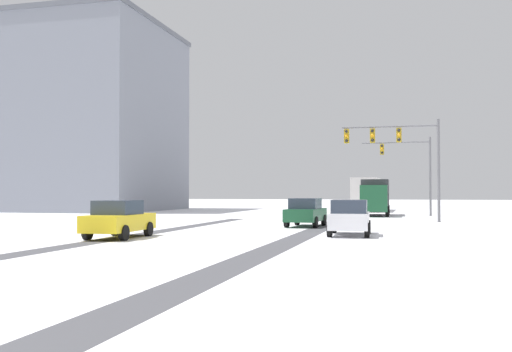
# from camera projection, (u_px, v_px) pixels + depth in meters

# --- Properties ---
(wheel_track_left_lane) EXTENTS (1.11, 39.04, 0.01)m
(wheel_track_left_lane) POSITION_uv_depth(u_px,v_px,m) (108.00, 240.00, 24.08)
(wheel_track_left_lane) COLOR #4C4C51
(wheel_track_left_lane) RESTS_ON ground
(wheel_track_right_lane) EXTENTS (1.20, 39.04, 0.01)m
(wheel_track_right_lane) POSITION_uv_depth(u_px,v_px,m) (284.00, 244.00, 22.24)
(wheel_track_right_lane) COLOR #4C4C51
(wheel_track_right_lane) RESTS_ON ground
(traffic_signal_near_right) EXTENTS (6.01, 0.44, 6.50)m
(traffic_signal_near_right) POSITION_uv_depth(u_px,v_px,m) (399.00, 147.00, 36.54)
(traffic_signal_near_right) COLOR slate
(traffic_signal_near_right) RESTS_ON ground
(traffic_signal_far_right) EXTENTS (5.60, 0.38, 6.50)m
(traffic_signal_far_right) POSITION_uv_depth(u_px,v_px,m) (411.00, 163.00, 48.01)
(traffic_signal_far_right) COLOR slate
(traffic_signal_far_right) RESTS_ON ground
(car_dark_green_lead) EXTENTS (1.99, 4.18, 1.62)m
(car_dark_green_lead) POSITION_uv_depth(u_px,v_px,m) (306.00, 212.00, 33.42)
(car_dark_green_lead) COLOR #194C2D
(car_dark_green_lead) RESTS_ON ground
(car_white_second) EXTENTS (1.96, 4.16, 1.62)m
(car_white_second) POSITION_uv_depth(u_px,v_px,m) (350.00, 217.00, 26.62)
(car_white_second) COLOR silver
(car_white_second) RESTS_ON ground
(car_yellow_cab_third) EXTENTS (1.95, 4.16, 1.62)m
(car_yellow_cab_third) POSITION_uv_depth(u_px,v_px,m) (119.00, 219.00, 25.00)
(car_yellow_cab_third) COLOR yellow
(car_yellow_cab_third) RESTS_ON ground
(bus_oncoming) EXTENTS (2.82, 11.04, 3.38)m
(bus_oncoming) POSITION_uv_depth(u_px,v_px,m) (368.00, 192.00, 60.94)
(bus_oncoming) COLOR silver
(bus_oncoming) RESTS_ON ground
(box_truck_delivery) EXTENTS (2.37, 7.43, 3.02)m
(box_truck_delivery) POSITION_uv_depth(u_px,v_px,m) (375.00, 196.00, 48.92)
(box_truck_delivery) COLOR #194C2D
(box_truck_delivery) RESTS_ON ground
(office_building_far_left_block) EXTENTS (23.88, 18.01, 19.99)m
(office_building_far_left_block) POSITION_uv_depth(u_px,v_px,m) (60.00, 119.00, 64.46)
(office_building_far_left_block) COLOR gray
(office_building_far_left_block) RESTS_ON ground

